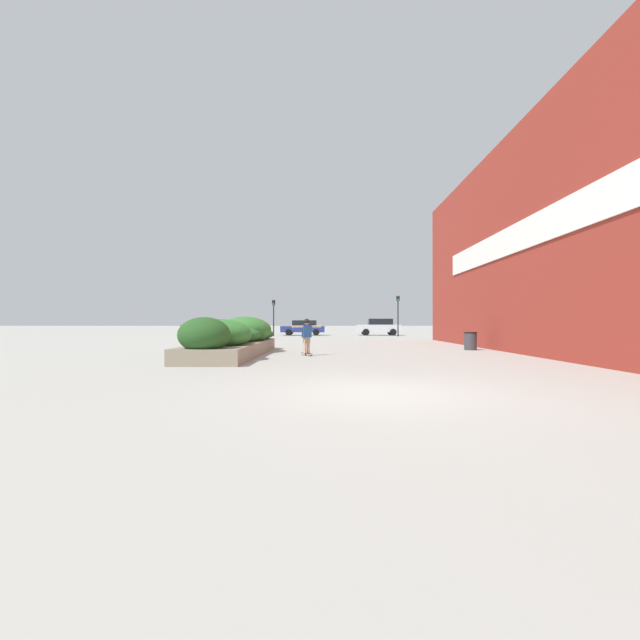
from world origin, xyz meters
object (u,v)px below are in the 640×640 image
car_leftmost (379,327)px  car_center_left (205,327)px  skateboard (307,354)px  skateboarder (307,332)px  car_center_right (463,327)px  car_rightmost (303,327)px  traffic_light_left (274,312)px  traffic_light_right (398,309)px  trash_bin (470,341)px

car_leftmost → car_center_left: size_ratio=0.97×
skateboard → skateboarder: (-0.00, 0.00, 0.85)m
car_center_right → car_center_left: bearing=97.8°
skateboarder → car_rightmost: car_rightmost is taller
traffic_light_left → car_center_left: bearing=152.7°
car_center_left → traffic_light_left: size_ratio=1.30×
car_leftmost → traffic_light_right: size_ratio=1.14×
skateboarder → trash_bin: 8.39m
trash_bin → car_center_right: 28.25m
car_leftmost → traffic_light_right: bearing=-156.6°
skateboard → car_leftmost: (6.02, 26.19, 0.79)m
trash_bin → car_rightmost: bearing=112.0°
traffic_light_left → car_rightmost: bearing=52.2°
car_leftmost → car_center_left: 17.72m
skateboarder → trash_bin: skateboarder is taller
trash_bin → car_rightmost: car_rightmost is taller
car_center_left → skateboard: bearing=-156.4°
trash_bin → traffic_light_left: (-11.76, 19.37, 1.89)m
skateboarder → car_leftmost: (6.02, 26.19, -0.05)m
traffic_light_left → traffic_light_right: size_ratio=0.90×
car_leftmost → car_rightmost: car_leftmost is taller
skateboard → car_rightmost: car_rightmost is taller
car_leftmost → traffic_light_left: (-10.19, -3.27, 1.45)m
trash_bin → car_rightmost: (-9.16, 22.71, 0.36)m
skateboard → trash_bin: 8.38m
car_center_right → traffic_light_left: traffic_light_left is taller
car_center_right → car_rightmost: size_ratio=0.96×
car_center_left → traffic_light_left: (7.52, -3.88, 1.50)m
trash_bin → skateboarder: bearing=-155.0°
car_center_left → traffic_light_right: (19.09, -3.80, 1.72)m
car_center_right → trash_bin: bearing=163.0°
skateboard → traffic_light_right: size_ratio=0.18×
car_center_left → skateboarder: bearing=-156.4°
skateboarder → car_center_right: car_center_right is taller
skateboard → traffic_light_right: bearing=42.4°
trash_bin → car_center_right: bearing=73.0°
car_center_right → skateboard: bearing=152.6°
car_center_right → traffic_light_right: (-8.43, -7.57, 1.71)m
car_center_right → car_leftmost: bearing=114.0°
skateboard → car_leftmost: size_ratio=0.16×
car_center_right → traffic_light_left: (-20.01, -7.65, 1.48)m
car_rightmost → skateboarder: bearing=-176.6°
car_leftmost → car_rightmost: size_ratio=0.98×
skateboard → traffic_light_left: 23.40m
car_leftmost → car_center_right: 10.75m
traffic_light_left → traffic_light_right: (11.57, 0.08, 0.23)m
skateboarder → trash_bin: bearing=-4.8°
car_rightmost → traffic_light_left: bearing=142.2°
skateboarder → traffic_light_left: bearing=70.5°
skateboard → traffic_light_left: bearing=70.5°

